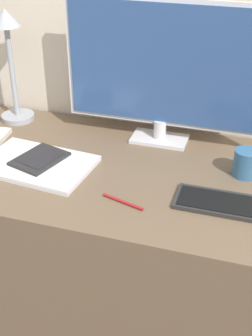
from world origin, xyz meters
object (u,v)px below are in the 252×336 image
(keyboard, at_px, (227,204))
(ereader, at_px, (40,159))
(monitor, at_px, (163,69))
(coffee_mug, at_px, (247,163))
(desk_lamp, at_px, (10,55))
(pen, at_px, (123,202))
(laptop, at_px, (37,164))

(keyboard, height_order, ereader, ereader)
(monitor, height_order, coffee_mug, monitor)
(desk_lamp, bearing_deg, pen, -36.73)
(monitor, relative_size, keyboard, 2.28)
(keyboard, xyz_separation_m, ereader, (-0.61, 0.05, 0.02))
(monitor, distance_m, pen, 0.48)
(laptop, distance_m, desk_lamp, 0.45)
(keyboard, height_order, desk_lamp, desk_lamp)
(pen, bearing_deg, coffee_mug, 38.74)
(pen, bearing_deg, desk_lamp, 143.27)
(ereader, relative_size, pen, 1.50)
(keyboard, distance_m, ereader, 0.61)
(keyboard, bearing_deg, pen, -165.61)
(ereader, xyz_separation_m, coffee_mug, (0.64, 0.13, 0.02))
(desk_lamp, bearing_deg, monitor, -0.78)
(laptop, bearing_deg, keyboard, -3.60)
(ereader, bearing_deg, pen, -21.45)
(keyboard, bearing_deg, monitor, 129.58)
(keyboard, relative_size, ereader, 1.50)
(monitor, relative_size, ereader, 3.41)
(ereader, height_order, coffee_mug, coffee_mug)
(desk_lamp, height_order, pen, desk_lamp)
(monitor, height_order, keyboard, monitor)
(keyboard, height_order, pen, keyboard)
(monitor, bearing_deg, coffee_mug, -25.93)
(laptop, distance_m, pen, 0.34)
(monitor, bearing_deg, pen, -91.22)
(monitor, bearing_deg, ereader, -139.61)
(desk_lamp, distance_m, coffee_mug, 0.91)
(monitor, xyz_separation_m, keyboard, (0.28, -0.33, -0.25))
(monitor, bearing_deg, keyboard, -50.42)
(ereader, bearing_deg, laptop, -98.42)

